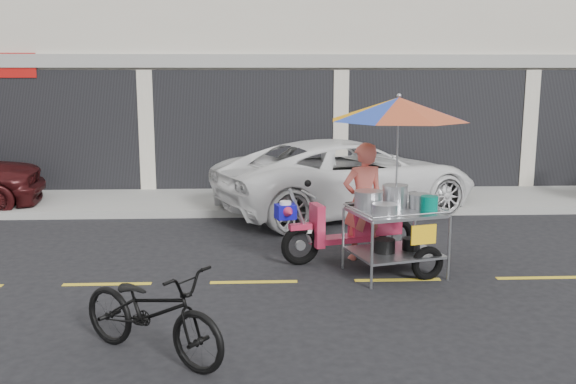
{
  "coord_description": "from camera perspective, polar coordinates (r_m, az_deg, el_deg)",
  "views": [
    {
      "loc": [
        -1.92,
        -8.46,
        2.85
      ],
      "look_at": [
        -1.5,
        0.6,
        1.15
      ],
      "focal_mm": 40.0,
      "sensor_mm": 36.0,
      "label": 1
    }
  ],
  "objects": [
    {
      "name": "sidewalk",
      "position": [
        14.36,
        5.09,
        -0.57
      ],
      "size": [
        45.0,
        3.0,
        0.15
      ],
      "primitive_type": "cube",
      "color": "gray",
      "rests_on": "ground"
    },
    {
      "name": "centerline",
      "position": [
        9.13,
        9.71,
        -7.7
      ],
      "size": [
        42.0,
        0.1,
        0.01
      ],
      "primitive_type": "cube",
      "color": "gold",
      "rests_on": "ground"
    },
    {
      "name": "near_bicycle",
      "position": [
        6.67,
        -12.01,
        -10.34
      ],
      "size": [
        1.89,
        1.62,
        0.98
      ],
      "primitive_type": "imported",
      "rotation": [
        0.0,
        0.0,
        0.94
      ],
      "color": "black",
      "rests_on": "ground"
    },
    {
      "name": "ground",
      "position": [
        9.13,
        9.71,
        -7.73
      ],
      "size": [
        90.0,
        90.0,
        0.0
      ],
      "primitive_type": "plane",
      "color": "black"
    },
    {
      "name": "shophouse_block",
      "position": [
        19.68,
        11.66,
        14.44
      ],
      "size": [
        36.0,
        8.11,
        10.4
      ],
      "color": "beige",
      "rests_on": "ground"
    },
    {
      "name": "white_pickup",
      "position": [
        13.13,
        5.38,
        1.39
      ],
      "size": [
        5.99,
        4.47,
        1.51
      ],
      "primitive_type": "imported",
      "rotation": [
        0.0,
        0.0,
        1.98
      ],
      "color": "white",
      "rests_on": "ground"
    },
    {
      "name": "food_vendor_rig",
      "position": [
        9.33,
        8.48,
        2.86
      ],
      "size": [
        2.94,
        2.42,
        2.57
      ],
      "rotation": [
        0.0,
        0.0,
        0.27
      ],
      "color": "black",
      "rests_on": "ground"
    }
  ]
}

